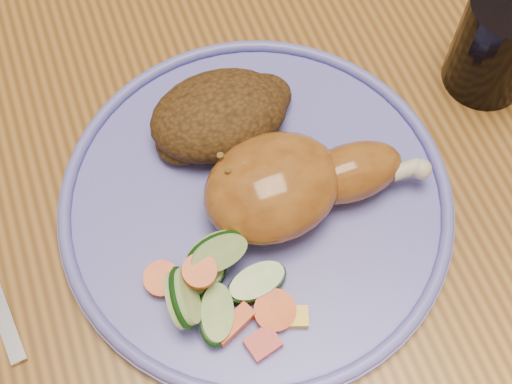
# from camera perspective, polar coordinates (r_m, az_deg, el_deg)

# --- Properties ---
(ground) EXTENTS (4.00, 4.00, 0.00)m
(ground) POSITION_cam_1_polar(r_m,az_deg,el_deg) (1.32, 2.82, -9.79)
(ground) COLOR brown
(ground) RESTS_ON ground
(dining_table) EXTENTS (0.90, 1.40, 0.75)m
(dining_table) POSITION_cam_1_polar(r_m,az_deg,el_deg) (0.71, 5.21, 5.81)
(dining_table) COLOR #936027
(dining_table) RESTS_ON ground
(plate) EXTENTS (0.31, 0.31, 0.01)m
(plate) POSITION_cam_1_polar(r_m,az_deg,el_deg) (0.56, -0.00, -0.95)
(plate) COLOR #6362C5
(plate) RESTS_ON dining_table
(plate_rim) EXTENTS (0.31, 0.31, 0.01)m
(plate_rim) POSITION_cam_1_polar(r_m,az_deg,el_deg) (0.55, -0.00, -0.46)
(plate_rim) COLOR #6362C5
(plate_rim) RESTS_ON plate
(chicken_leg) EXTENTS (0.18, 0.10, 0.06)m
(chicken_leg) POSITION_cam_1_polar(r_m,az_deg,el_deg) (0.53, 2.91, 0.68)
(chicken_leg) COLOR #9D5C21
(chicken_leg) RESTS_ON plate
(rice_pilaf) EXTENTS (0.12, 0.08, 0.05)m
(rice_pilaf) POSITION_cam_1_polar(r_m,az_deg,el_deg) (0.57, -2.77, 6.16)
(rice_pilaf) COLOR #492D12
(rice_pilaf) RESTS_ON plate
(vegetable_pile) EXTENTS (0.11, 0.10, 0.05)m
(vegetable_pile) POSITION_cam_1_polar(r_m,az_deg,el_deg) (0.51, -3.13, -7.73)
(vegetable_pile) COLOR #A50A05
(vegetable_pile) RESTS_ON plate
(drinking_glass) EXTENTS (0.07, 0.07, 0.09)m
(drinking_glass) POSITION_cam_1_polar(r_m,az_deg,el_deg) (0.62, 18.82, 11.19)
(drinking_glass) COLOR black
(drinking_glass) RESTS_ON dining_table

